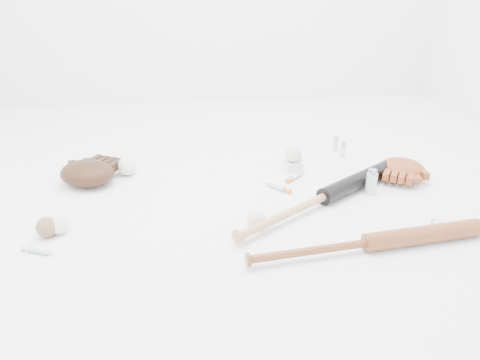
{
  "coord_description": "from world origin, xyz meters",
  "views": [
    {
      "loc": [
        -0.22,
        -1.66,
        0.82
      ],
      "look_at": [
        -0.01,
        0.02,
        0.06
      ],
      "focal_mm": 35.0,
      "sensor_mm": 36.0,
      "label": 1
    }
  ],
  "objects": [
    {
      "name": "baseball_mid",
      "position": [
        0.01,
        -0.25,
        0.03
      ],
      "size": [
        0.07,
        0.07,
        0.07
      ],
      "primitive_type": "sphere",
      "color": "silver",
      "rests_on": "ground"
    },
    {
      "name": "baseball_on_pedestal",
      "position": [
        0.25,
        0.23,
        0.08
      ],
      "size": [
        0.07,
        0.07,
        0.07
      ],
      "primitive_type": "sphere",
      "color": "silver",
      "rests_on": "pedestal"
    },
    {
      "name": "vial_2",
      "position": [
        0.28,
        0.26,
        0.04
      ],
      "size": [
        0.03,
        0.03,
        0.08
      ],
      "primitive_type": "cylinder",
      "color": "silver",
      "rests_on": "ground"
    },
    {
      "name": "vial_0",
      "position": [
        0.53,
        0.37,
        0.04
      ],
      "size": [
        0.03,
        0.03,
        0.07
      ],
      "primitive_type": "cylinder",
      "color": "silver",
      "rests_on": "ground"
    },
    {
      "name": "pedestal",
      "position": [
        0.25,
        0.23,
        0.02
      ],
      "size": [
        0.09,
        0.09,
        0.04
      ],
      "primitive_type": "cube",
      "rotation": [
        0.0,
        0.0,
        0.21
      ],
      "color": "white",
      "rests_on": "ground"
    },
    {
      "name": "syringe_2",
      "position": [
        0.24,
        0.14,
        0.01
      ],
      "size": [
        0.14,
        0.14,
        0.02
      ],
      "primitive_type": null,
      "rotation": [
        0.0,
        0.0,
        0.79
      ],
      "color": "#ADBCC6",
      "rests_on": "ground"
    },
    {
      "name": "vial_1",
      "position": [
        0.52,
        0.45,
        0.04
      ],
      "size": [
        0.03,
        0.03,
        0.07
      ],
      "primitive_type": "cylinder",
      "color": "silver",
      "rests_on": "ground"
    },
    {
      "name": "syringe_0",
      "position": [
        -0.7,
        -0.34,
        0.01
      ],
      "size": [
        0.15,
        0.08,
        0.02
      ],
      "primitive_type": null,
      "rotation": [
        0.0,
        0.0,
        -0.41
      ],
      "color": "#ADBCC6",
      "rests_on": "ground"
    },
    {
      "name": "vial_3",
      "position": [
        0.51,
        -0.04,
        0.05
      ],
      "size": [
        0.04,
        0.04,
        0.1
      ],
      "primitive_type": "cylinder",
      "color": "silver",
      "rests_on": "ground"
    },
    {
      "name": "syringe_1",
      "position": [
        0.14,
        0.04,
        0.01
      ],
      "size": [
        0.13,
        0.14,
        0.02
      ],
      "primitive_type": null,
      "rotation": [
        0.0,
        0.0,
        2.3
      ],
      "color": "#ADBCC6",
      "rests_on": "ground"
    },
    {
      "name": "baseball_aged",
      "position": [
        -0.7,
        -0.23,
        0.04
      ],
      "size": [
        0.07,
        0.07,
        0.07
      ],
      "primitive_type": "sphere",
      "color": "brown",
      "rests_on": "ground"
    },
    {
      "name": "glove_dark",
      "position": [
        -0.64,
        0.19,
        0.05
      ],
      "size": [
        0.38,
        0.38,
        0.1
      ],
      "primitive_type": null,
      "rotation": [
        0.0,
        0.0,
        -0.51
      ],
      "color": "black",
      "rests_on": "ground"
    },
    {
      "name": "baseball_left",
      "position": [
        -0.66,
        -0.21,
        0.03
      ],
      "size": [
        0.07,
        0.07,
        0.07
      ],
      "primitive_type": "sphere",
      "color": "silver",
      "rests_on": "ground"
    },
    {
      "name": "glove_tan",
      "position": [
        0.7,
        0.1,
        0.04
      ],
      "size": [
        0.32,
        0.32,
        0.08
      ],
      "primitive_type": null,
      "rotation": [
        0.0,
        0.0,
        2.57
      ],
      "color": "brown",
      "rests_on": "ground"
    },
    {
      "name": "syringe_3",
      "position": [
        0.65,
        -0.37,
        0.01
      ],
      "size": [
        0.07,
        0.16,
        0.02
      ],
      "primitive_type": null,
      "rotation": [
        0.0,
        0.0,
        -1.29
      ],
      "color": "#ADBCC6",
      "rests_on": "ground"
    },
    {
      "name": "bat_wood",
      "position": [
        0.34,
        -0.45,
        0.03
      ],
      "size": [
        0.85,
        0.16,
        0.06
      ],
      "primitive_type": null,
      "rotation": [
        0.0,
        0.0,
        0.12
      ],
      "color": "brown",
      "rests_on": "ground"
    },
    {
      "name": "baseball_upper",
      "position": [
        -0.48,
        0.27,
        0.04
      ],
      "size": [
        0.08,
        0.08,
        0.08
      ],
      "primitive_type": "sphere",
      "color": "silver",
      "rests_on": "ground"
    },
    {
      "name": "trading_card",
      "position": [
        -0.64,
        0.26,
        0.0
      ],
      "size": [
        0.08,
        0.1,
        0.0
      ],
      "primitive_type": "cube",
      "rotation": [
        0.0,
        0.0,
        -0.31
      ],
      "color": "gold",
      "rests_on": "ground"
    },
    {
      "name": "bat_dark",
      "position": [
        0.29,
        -0.12,
        0.03
      ],
      "size": [
        0.82,
        0.6,
        0.07
      ],
      "primitive_type": null,
      "rotation": [
        0.0,
        0.0,
        0.61
      ],
      "color": "black",
      "rests_on": "ground"
    }
  ]
}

